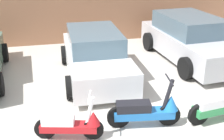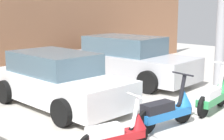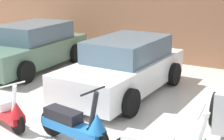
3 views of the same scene
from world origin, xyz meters
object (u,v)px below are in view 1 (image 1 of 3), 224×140
at_px(scooter_front_left, 72,124).
at_px(scooter_front_right, 147,110).
at_px(car_rear_right, 190,39).
at_px(scooter_front_center, 224,103).
at_px(car_rear_center, 95,55).

bearing_deg(scooter_front_left, scooter_front_right, 17.01).
bearing_deg(scooter_front_left, car_rear_right, 53.57).
bearing_deg(scooter_front_right, scooter_front_left, -168.81).
relative_size(scooter_front_right, scooter_front_center, 0.97).
height_order(scooter_front_left, scooter_front_right, scooter_front_right).
bearing_deg(scooter_front_center, car_rear_right, 67.15).
xyz_separation_m(scooter_front_left, car_rear_right, (4.39, 3.61, 0.37)).
bearing_deg(car_rear_right, scooter_front_right, -41.85).
bearing_deg(scooter_front_left, car_rear_center, 85.59).
xyz_separation_m(car_rear_center, car_rear_right, (3.39, 0.63, 0.07)).
bearing_deg(scooter_front_left, scooter_front_center, 13.32).
xyz_separation_m(scooter_front_left, scooter_front_right, (1.60, 0.08, 0.05)).
height_order(scooter_front_right, car_rear_right, car_rear_right).
distance_m(car_rear_center, car_rear_right, 3.45).
height_order(car_rear_center, car_rear_right, car_rear_right).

